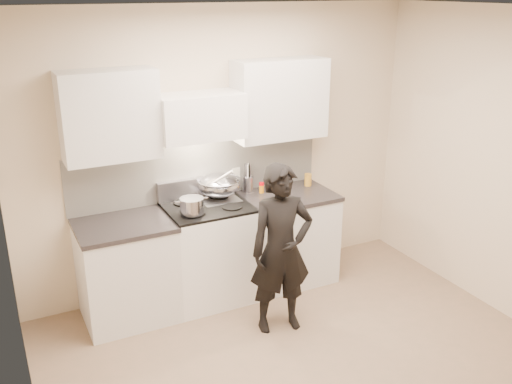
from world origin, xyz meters
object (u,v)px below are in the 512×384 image
counter_right (285,237)px  utensil_crock (248,183)px  person (281,249)px  wok (219,185)px  stove (209,252)px

counter_right → utensil_crock: bearing=140.5°
counter_right → utensil_crock: 0.67m
counter_right → person: size_ratio=0.62×
wok → person: 0.97m
stove → utensil_crock: (0.53, 0.25, 0.53)m
counter_right → wok: bearing=167.5°
stove → wok: size_ratio=1.91×
counter_right → wok: size_ratio=1.83×
person → counter_right: bearing=67.7°
wok → person: (0.18, -0.90, -0.33)m
utensil_crock → counter_right: bearing=-39.5°
person → stove: bearing=125.4°
stove → counter_right: size_ratio=1.04×
counter_right → person: bearing=-121.9°
person → utensil_crock: bearing=89.9°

